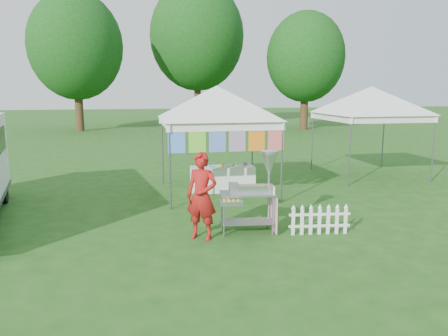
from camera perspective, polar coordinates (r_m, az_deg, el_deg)
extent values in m
plane|color=#1E4A15|center=(9.13, 3.18, -8.29)|extent=(120.00, 120.00, 0.00)
cylinder|color=#59595E|center=(10.64, -7.06, 0.15)|extent=(0.04, 0.04, 2.10)
cylinder|color=#59595E|center=(11.22, 7.55, 0.66)|extent=(0.04, 0.04, 2.10)
cylinder|color=#59595E|center=(13.44, -8.04, 2.22)|extent=(0.04, 0.04, 2.10)
cylinder|color=#59595E|center=(13.90, 3.73, 2.56)|extent=(0.04, 0.04, 2.10)
cube|color=white|center=(10.72, 0.44, 5.42)|extent=(3.00, 0.03, 0.22)
cube|color=white|center=(13.50, -2.09, 6.40)|extent=(3.00, 0.03, 0.22)
pyramid|color=white|center=(12.08, -0.98, 10.71)|extent=(4.24, 4.24, 0.90)
cylinder|color=#59595E|center=(10.72, 0.45, 5.85)|extent=(3.00, 0.03, 0.03)
cube|color=blue|center=(10.56, -6.22, 3.82)|extent=(0.42, 0.01, 0.70)
cube|color=green|center=(10.62, -3.53, 3.89)|extent=(0.42, 0.01, 0.70)
cube|color=purple|center=(10.70, -0.87, 3.96)|extent=(0.42, 0.01, 0.70)
cube|color=#30A7B6|center=(10.80, 1.74, 4.01)|extent=(0.42, 0.01, 0.70)
cube|color=red|center=(10.93, 4.30, 4.06)|extent=(0.42, 0.01, 0.70)
cube|color=#BB1783|center=(11.07, 6.80, 4.10)|extent=(0.42, 0.01, 0.70)
cylinder|color=#59595E|center=(13.64, 16.09, 2.03)|extent=(0.04, 0.04, 2.10)
cylinder|color=#59595E|center=(15.16, 25.65, 2.21)|extent=(0.04, 0.04, 2.10)
cylinder|color=#59595E|center=(16.18, 11.45, 3.46)|extent=(0.04, 0.04, 2.10)
cylinder|color=#59595E|center=(17.49, 20.06, 3.53)|extent=(0.04, 0.04, 2.10)
cube|color=white|center=(14.26, 21.37, 5.91)|extent=(3.00, 0.03, 0.22)
cube|color=white|center=(16.71, 16.08, 6.74)|extent=(3.00, 0.03, 0.22)
pyramid|color=white|center=(15.44, 18.73, 10.07)|extent=(4.24, 4.24, 0.90)
cylinder|color=#59595E|center=(14.25, 21.39, 6.23)|extent=(3.00, 0.03, 0.03)
cylinder|color=#3B2815|center=(32.60, -18.43, 8.08)|extent=(0.56, 0.56, 3.96)
ellipsoid|color=#1E601A|center=(32.72, -18.82, 14.86)|extent=(6.40, 6.40, 7.36)
cylinder|color=#3B2815|center=(36.75, -3.47, 9.44)|extent=(0.56, 0.56, 4.84)
ellipsoid|color=#1E601A|center=(36.99, -3.55, 16.79)|extent=(7.60, 7.60, 8.74)
cylinder|color=#3B2815|center=(32.76, 10.43, 8.05)|extent=(0.56, 0.56, 3.52)
ellipsoid|color=#1E601A|center=(32.82, 10.63, 14.06)|extent=(5.60, 5.60, 6.44)
cylinder|color=gray|center=(8.71, -0.01, -6.38)|extent=(0.04, 0.04, 0.82)
cylinder|color=gray|center=(8.85, 6.40, -6.17)|extent=(0.04, 0.04, 0.82)
cylinder|color=gray|center=(9.14, -0.27, -5.59)|extent=(0.04, 0.04, 0.82)
cylinder|color=gray|center=(9.27, 5.85, -5.40)|extent=(0.04, 0.04, 0.82)
cube|color=gray|center=(9.03, 3.00, -6.99)|extent=(1.08, 0.63, 0.01)
cube|color=#B7B7BC|center=(8.88, 3.04, -3.35)|extent=(1.14, 0.66, 0.04)
cube|color=#B7B7BC|center=(8.92, 4.04, -2.72)|extent=(0.79, 0.31, 0.14)
cube|color=gray|center=(8.86, 1.26, -2.59)|extent=(0.20, 0.22, 0.20)
cylinder|color=gray|center=(8.91, 5.91, -0.66)|extent=(0.05, 0.05, 0.82)
cone|color=#B7B7BC|center=(8.87, 5.93, 0.78)|extent=(0.36, 0.36, 0.36)
cylinder|color=#B7B7BC|center=(8.84, 5.96, 2.05)|extent=(0.38, 0.38, 0.05)
cube|color=#B7B7BC|center=(8.52, 0.95, -4.54)|extent=(0.46, 0.32, 0.09)
cube|color=pink|center=(9.07, 6.49, -5.76)|extent=(0.09, 0.68, 0.73)
cube|color=white|center=(8.69, 6.54, -2.96)|extent=(0.03, 0.13, 0.16)
imported|color=#9E1613|center=(8.49, -2.93, -3.68)|extent=(0.75, 0.67, 1.72)
cylinder|color=black|center=(12.63, -27.05, -2.46)|extent=(0.36, 0.77, 0.74)
cube|color=white|center=(8.93, 9.02, -6.94)|extent=(0.07, 0.03, 0.56)
cube|color=white|center=(8.98, 10.15, -6.89)|extent=(0.07, 0.03, 0.56)
cube|color=white|center=(9.02, 11.26, -6.84)|extent=(0.07, 0.03, 0.56)
cube|color=white|center=(9.07, 12.36, -6.78)|extent=(0.07, 0.03, 0.56)
cube|color=white|center=(9.13, 13.45, -6.73)|extent=(0.07, 0.03, 0.56)
cube|color=white|center=(9.18, 14.53, -6.67)|extent=(0.07, 0.03, 0.56)
cube|color=white|center=(9.24, 15.59, -6.61)|extent=(0.07, 0.03, 0.56)
cube|color=white|center=(9.10, 12.34, -7.39)|extent=(1.25, 0.18, 0.05)
cube|color=white|center=(9.03, 12.40, -5.93)|extent=(1.25, 0.18, 0.05)
cube|color=white|center=(12.62, -0.20, -1.40)|extent=(1.80, 0.70, 0.71)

